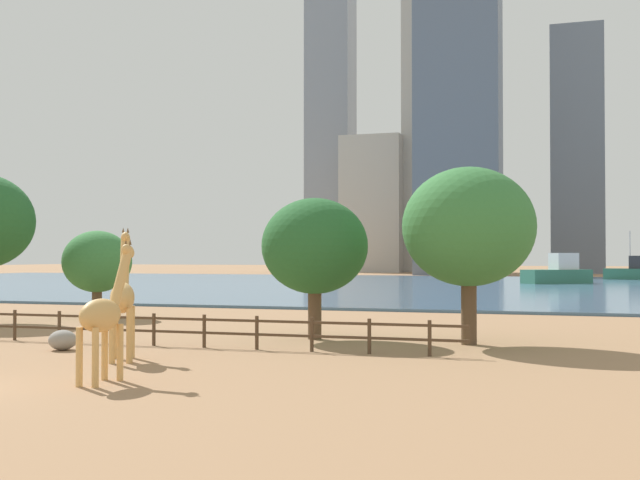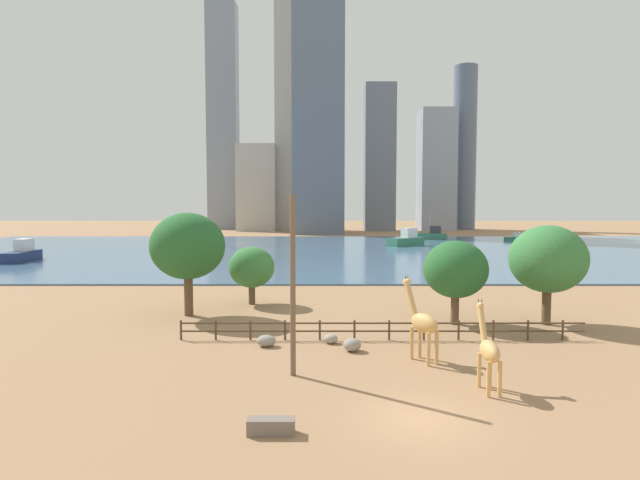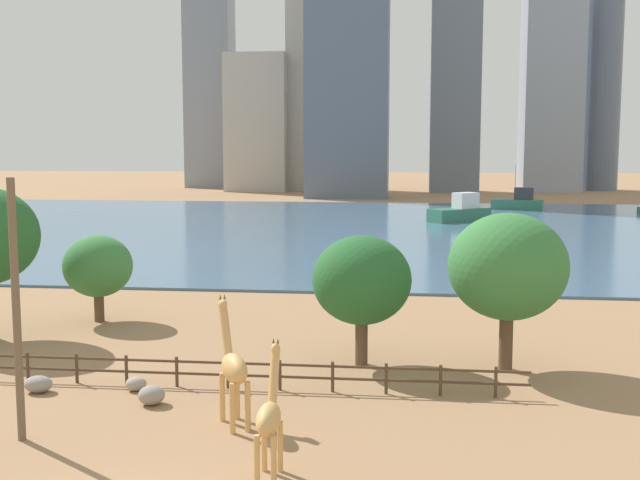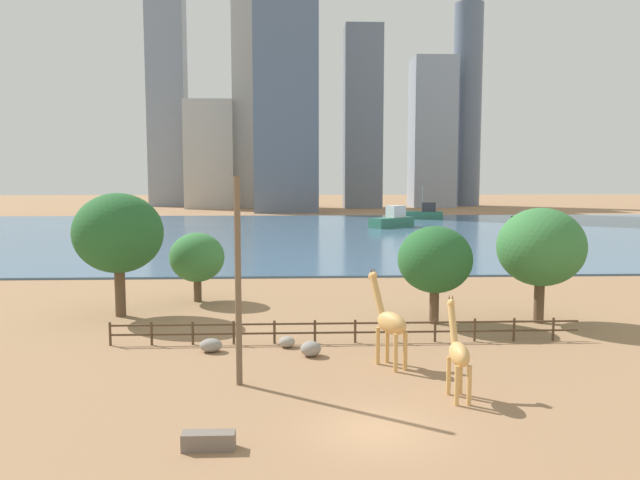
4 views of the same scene
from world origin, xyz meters
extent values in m
plane|color=#9E7551|center=(0.00, 80.00, 0.00)|extent=(400.00, 400.00, 0.00)
cube|color=#476B8C|center=(0.00, 77.00, 0.10)|extent=(180.00, 86.00, 0.20)
cylinder|color=tan|center=(1.16, 8.01, 0.93)|extent=(0.29, 0.29, 1.85)
cylinder|color=tan|center=(1.66, 8.28, 0.93)|extent=(0.29, 0.29, 1.85)
cylinder|color=tan|center=(1.83, 6.75, 0.93)|extent=(0.29, 0.29, 1.85)
cylinder|color=tan|center=(2.33, 7.02, 0.93)|extent=(0.29, 0.29, 1.85)
ellipsoid|color=tan|center=(1.74, 7.52, 2.17)|extent=(1.68, 2.19, 1.07)
cylinder|color=tan|center=(1.19, 8.56, 3.32)|extent=(0.83, 1.16, 2.00)
ellipsoid|color=tan|center=(0.99, 8.93, 4.25)|extent=(0.66, 0.84, 0.66)
cone|color=brown|center=(0.92, 8.89, 4.57)|extent=(0.13, 0.13, 0.19)
cone|color=brown|center=(1.06, 8.97, 4.57)|extent=(0.13, 0.13, 0.19)
cylinder|color=tan|center=(3.57, 3.61, 0.82)|extent=(0.19, 0.19, 1.65)
cylinder|color=tan|center=(4.08, 3.62, 0.82)|extent=(0.19, 0.19, 1.65)
cylinder|color=tan|center=(3.58, 2.34, 0.82)|extent=(0.19, 0.19, 1.65)
cylinder|color=tan|center=(4.09, 2.35, 0.82)|extent=(0.19, 0.19, 1.65)
ellipsoid|color=tan|center=(3.83, 2.98, 1.93)|extent=(0.75, 1.83, 0.95)
cylinder|color=tan|center=(3.82, 4.06, 2.94)|extent=(0.31, 1.07, 1.77)
ellipsoid|color=tan|center=(3.82, 4.46, 3.76)|extent=(0.30, 0.70, 0.60)
cone|color=brown|center=(3.74, 4.46, 4.04)|extent=(0.09, 0.09, 0.17)
cone|color=brown|center=(3.89, 4.46, 4.04)|extent=(0.09, 0.09, 0.17)
cylinder|color=brown|center=(-5.40, 5.28, 4.61)|extent=(0.28, 0.28, 9.23)
ellipsoid|color=gray|center=(-7.34, 10.54, 0.35)|extent=(1.19, 0.94, 0.71)
ellipsoid|color=gray|center=(-2.10, 9.53, 0.39)|extent=(1.06, 1.04, 0.78)
ellipsoid|color=gray|center=(-3.35, 11.23, 0.29)|extent=(0.88, 0.79, 0.59)
cube|color=#72665B|center=(-5.88, -1.30, 0.30)|extent=(1.80, 0.60, 0.60)
cylinder|color=#4C3826|center=(-13.00, 12.00, 0.65)|extent=(0.14, 0.14, 1.30)
cylinder|color=#4C3826|center=(-10.76, 12.00, 0.65)|extent=(0.14, 0.14, 1.30)
cylinder|color=#4C3826|center=(-8.52, 12.00, 0.65)|extent=(0.14, 0.14, 1.30)
cylinder|color=#4C3826|center=(-6.28, 12.00, 0.65)|extent=(0.14, 0.14, 1.30)
cylinder|color=#4C3826|center=(-4.04, 12.00, 0.65)|extent=(0.14, 0.14, 1.30)
cylinder|color=#4C3826|center=(-1.80, 12.00, 0.65)|extent=(0.14, 0.14, 1.30)
cylinder|color=#4C3826|center=(0.44, 12.00, 0.65)|extent=(0.14, 0.14, 1.30)
cylinder|color=#4C3826|center=(2.68, 12.00, 0.65)|extent=(0.14, 0.14, 1.30)
cylinder|color=#4C3826|center=(4.92, 12.00, 0.65)|extent=(0.14, 0.14, 1.30)
cylinder|color=#4C3826|center=(7.16, 12.00, 0.65)|extent=(0.14, 0.14, 1.30)
cylinder|color=#4C3826|center=(9.40, 12.00, 0.65)|extent=(0.14, 0.14, 1.30)
cylinder|color=#4C3826|center=(11.64, 12.00, 0.65)|extent=(0.14, 0.14, 1.30)
cube|color=#4C3826|center=(0.00, 12.00, 1.10)|extent=(26.10, 0.08, 0.10)
cube|color=#4C3826|center=(0.00, 12.00, 0.59)|extent=(26.10, 0.08, 0.10)
cylinder|color=brown|center=(5.85, 16.35, 1.10)|extent=(0.59, 0.59, 2.20)
ellipsoid|color=#26602D|center=(5.85, 16.35, 4.05)|extent=(4.64, 4.64, 4.18)
cylinder|color=brown|center=(12.50, 16.27, 1.32)|extent=(0.63, 0.63, 2.64)
ellipsoid|color=#387A3D|center=(12.50, 16.27, 4.82)|extent=(5.44, 5.44, 4.89)
cylinder|color=brown|center=(-14.40, 19.24, 1.60)|extent=(0.68, 0.68, 3.20)
ellipsoid|color=#26602D|center=(-14.40, 19.24, 5.52)|extent=(5.81, 5.81, 5.22)
cylinder|color=brown|center=(-10.04, 23.88, 0.84)|extent=(0.57, 0.57, 1.68)
ellipsoid|color=#387A3D|center=(-10.04, 23.88, 3.29)|extent=(4.02, 4.02, 3.61)
cube|color=#337259|center=(24.47, 107.50, 0.98)|extent=(8.26, 4.61, 1.56)
cube|color=#333338|center=(25.41, 107.27, 2.70)|extent=(3.18, 2.50, 1.87)
cylinder|color=silver|center=(24.09, 107.60, 4.50)|extent=(0.15, 0.15, 5.47)
cube|color=#337259|center=(43.70, 102.28, 0.66)|extent=(4.74, 2.01, 0.92)
cube|color=silver|center=(44.28, 102.32, 1.68)|extent=(1.74, 1.23, 1.11)
cube|color=#337259|center=(14.31, 86.71, 1.06)|extent=(8.64, 7.74, 1.71)
cube|color=silver|center=(15.15, 87.38, 2.94)|extent=(3.70, 3.53, 2.06)
cylinder|color=slate|center=(49.87, 167.94, 30.17)|extent=(8.64, 8.64, 60.35)
cube|color=#B7B2A8|center=(-26.17, 158.06, 15.01)|extent=(13.52, 14.22, 30.03)
cube|color=#939EAD|center=(37.79, 160.94, 21.52)|extent=(12.24, 11.88, 43.04)
cube|color=#B7B2A8|center=(-13.99, 161.75, 47.24)|extent=(11.70, 12.91, 94.47)
cube|color=slate|center=(16.95, 157.25, 25.50)|extent=(10.56, 9.18, 50.99)
cube|color=gray|center=(-40.42, 169.74, 41.78)|extent=(10.98, 8.36, 83.56)
camera|label=1|loc=(16.71, -16.77, 3.62)|focal=45.00mm
camera|label=2|loc=(-4.03, -19.67, 8.63)|focal=28.00mm
camera|label=3|loc=(8.15, -20.49, 10.34)|focal=45.00mm
camera|label=4|loc=(-2.99, -21.76, 9.26)|focal=35.00mm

